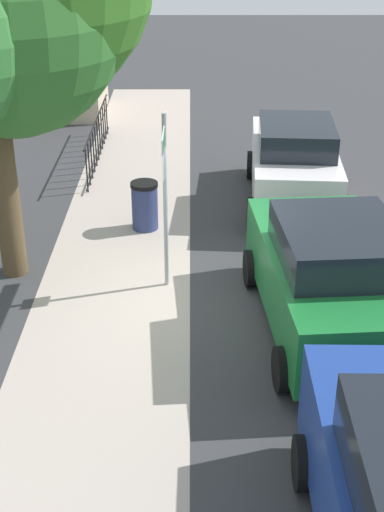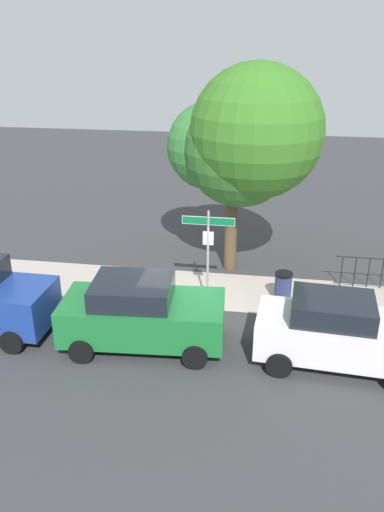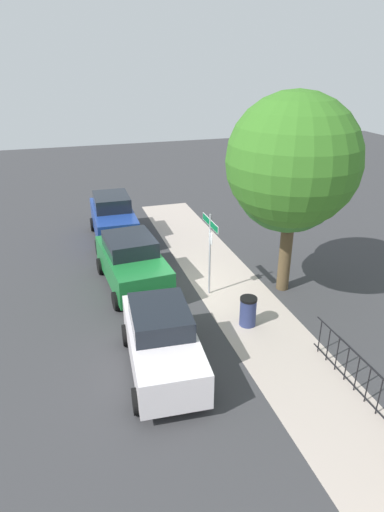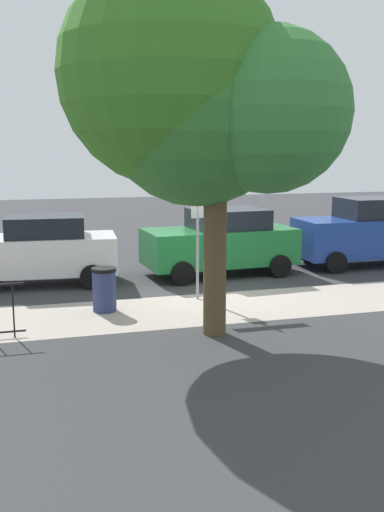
# 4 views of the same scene
# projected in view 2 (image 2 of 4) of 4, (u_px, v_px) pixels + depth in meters

# --- Properties ---
(ground_plane) EXTENTS (60.00, 60.00, 0.00)m
(ground_plane) POSITION_uv_depth(u_px,v_px,m) (187.00, 308.00, 15.62)
(ground_plane) COLOR #38383A
(sidewalk_strip) EXTENTS (24.00, 2.60, 0.00)m
(sidewalk_strip) POSITION_uv_depth(u_px,v_px,m) (255.00, 293.00, 16.51)
(sidewalk_strip) COLOR #B3A498
(sidewalk_strip) RESTS_ON ground_plane
(street_sign) EXTENTS (1.56, 0.07, 3.03)m
(street_sign) POSITION_uv_depth(u_px,v_px,m) (208.00, 239.00, 15.05)
(street_sign) COLOR #9EA0A5
(street_sign) RESTS_ON ground_plane
(shade_tree) EXTENTS (5.13, 4.58, 7.02)m
(shade_tree) POSITION_uv_depth(u_px,v_px,m) (243.00, 141.00, 16.20)
(shade_tree) COLOR brown
(shade_tree) RESTS_ON ground_plane
(car_green) EXTENTS (4.38, 2.39, 1.88)m
(car_green) POSITION_uv_depth(u_px,v_px,m) (141.00, 313.00, 13.45)
(car_green) COLOR #1B7031
(car_green) RESTS_ON ground_plane
(car_white) EXTENTS (4.23, 2.18, 1.83)m
(car_white) POSITION_uv_depth(u_px,v_px,m) (339.00, 332.00, 12.65)
(car_white) COLOR white
(car_white) RESTS_ON ground_plane
(trash_bin) EXTENTS (0.55, 0.55, 0.98)m
(trash_bin) POSITION_uv_depth(u_px,v_px,m) (283.00, 287.00, 15.83)
(trash_bin) COLOR navy
(trash_bin) RESTS_ON ground_plane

